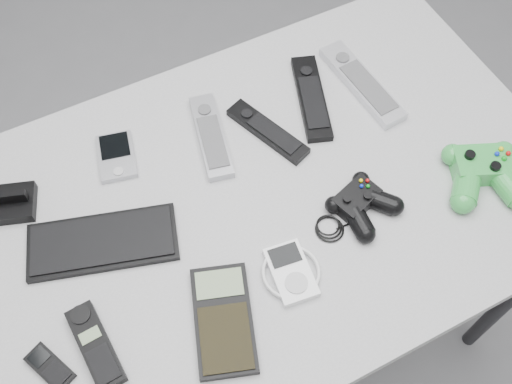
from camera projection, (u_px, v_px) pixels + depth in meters
name	position (u px, v px, depth m)	size (l,w,h in m)	color
floor	(264.00, 311.00, 1.86)	(3.50, 3.50, 0.00)	slate
desk	(265.00, 212.00, 1.22)	(1.18, 0.76, 0.79)	#959497
pda_keyboard	(103.00, 242.00, 1.10)	(0.27, 0.12, 0.02)	black
dock_bracket	(9.00, 200.00, 1.12)	(0.09, 0.08, 0.05)	black
pda	(116.00, 156.00, 1.19)	(0.07, 0.11, 0.02)	#A1A1A8
remote_silver_a	(211.00, 136.00, 1.22)	(0.05, 0.21, 0.02)	#A1A1A8
remote_black_a	(268.00, 131.00, 1.23)	(0.04, 0.19, 0.02)	black
remote_black_b	(311.00, 97.00, 1.27)	(0.05, 0.22, 0.02)	black
remote_silver_b	(362.00, 83.00, 1.29)	(0.06, 0.25, 0.02)	silver
mobile_phone	(50.00, 367.00, 0.98)	(0.04, 0.09, 0.01)	black
cordless_handset	(95.00, 346.00, 1.00)	(0.05, 0.15, 0.02)	black
calculator	(223.00, 320.00, 1.02)	(0.10, 0.20, 0.02)	black
mp3_player	(291.00, 272.00, 1.07)	(0.11, 0.11, 0.02)	white
controller_black	(361.00, 203.00, 1.13)	(0.21, 0.13, 0.04)	black
controller_green	(484.00, 171.00, 1.16)	(0.15, 0.17, 0.05)	green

